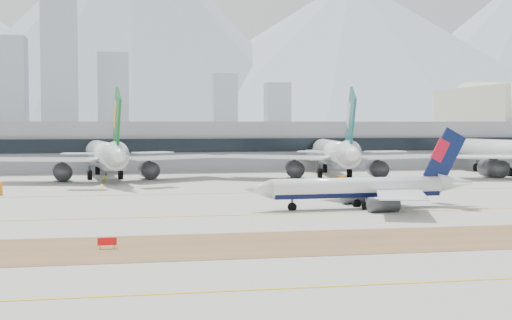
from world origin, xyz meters
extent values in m
plane|color=#A5A39B|center=(0.00, 0.00, 0.00)|extent=(3000.00, 3000.00, 0.00)
cube|color=brown|center=(0.00, -32.00, 0.02)|extent=(360.00, 18.00, 0.06)
cube|color=yellow|center=(0.00, -5.00, 0.03)|extent=(360.00, 0.45, 0.04)
cube|color=yellow|center=(0.00, -55.00, 0.03)|extent=(360.00, 0.45, 0.04)
cube|color=yellow|center=(0.00, 30.00, 0.03)|extent=(360.00, 0.45, 0.04)
cylinder|color=white|center=(20.19, 0.13, 3.64)|extent=(30.38, 4.88, 3.31)
cube|color=black|center=(20.19, 0.13, 2.73)|extent=(29.75, 4.36, 1.49)
cone|color=white|center=(2.78, -0.78, 3.64)|extent=(4.79, 3.54, 3.31)
cone|color=white|center=(38.65, 1.09, 4.05)|extent=(6.89, 3.65, 3.31)
cube|color=white|center=(23.61, 9.49, 3.14)|extent=(13.66, 17.94, 0.20)
cube|color=white|center=(37.17, 5.32, 4.30)|extent=(4.40, 5.38, 0.13)
cylinder|color=#3F4247|center=(22.07, 6.35, 1.32)|extent=(5.16, 2.74, 2.48)
cube|color=#3F4247|center=(22.07, 6.35, 2.32)|extent=(2.11, 0.36, 1.16)
cube|color=white|center=(24.56, -8.83, 3.14)|extent=(12.38, 17.85, 0.20)
cube|color=white|center=(37.62, -3.26, 4.30)|extent=(4.04, 5.23, 0.13)
cylinder|color=#3F4247|center=(22.71, -5.86, 1.32)|extent=(5.16, 2.74, 2.48)
cube|color=#3F4247|center=(22.71, -5.86, 2.32)|extent=(2.11, 0.36, 1.16)
cube|color=#0A1542|center=(36.56, 0.98, 8.67)|extent=(8.17, 0.72, 10.36)
cube|color=red|center=(35.72, 0.94, 9.78)|extent=(3.70, 0.56, 4.44)
cylinder|color=#3F4247|center=(8.71, -0.47, 0.99)|extent=(0.40, 0.40, 1.98)
cylinder|color=black|center=(8.71, -0.47, 0.58)|extent=(1.52, 0.66, 1.49)
cylinder|color=#3F4247|center=(21.14, -1.97, 0.99)|extent=(0.40, 0.40, 1.98)
cylinder|color=black|center=(21.14, -1.97, 0.58)|extent=(1.52, 0.66, 1.49)
cylinder|color=#3F4247|center=(20.92, 2.32, 0.99)|extent=(0.40, 0.40, 1.98)
cylinder|color=black|center=(20.92, 2.32, 0.58)|extent=(1.52, 0.66, 1.49)
cylinder|color=white|center=(-23.57, 72.94, 6.64)|extent=(12.21, 46.04, 6.04)
cube|color=slate|center=(-23.57, 72.94, 4.98)|extent=(11.19, 45.01, 2.72)
cone|color=white|center=(-27.16, 99.00, 6.64)|extent=(6.93, 7.73, 6.04)
cone|color=white|center=(-19.76, 45.31, 7.40)|extent=(7.37, 10.87, 6.04)
cube|color=white|center=(-6.50, 68.53, 5.74)|extent=(31.75, 25.94, 0.36)
cube|color=white|center=(-12.24, 48.26, 7.85)|extent=(9.54, 7.68, 0.24)
cylinder|color=#3F4247|center=(-12.30, 70.78, 2.42)|extent=(5.52, 8.15, 4.53)
cube|color=#3F4247|center=(-12.30, 70.78, 4.23)|extent=(0.88, 3.20, 2.11)
cube|color=white|center=(-38.80, 64.08, 5.74)|extent=(31.35, 19.97, 0.36)
cube|color=white|center=(-27.79, 46.12, 7.85)|extent=(9.10, 5.86, 0.24)
cylinder|color=#3F4247|center=(-33.83, 67.81, 2.42)|extent=(5.52, 8.15, 4.53)
cube|color=#3F4247|center=(-33.83, 67.81, 4.23)|extent=(0.88, 3.20, 2.11)
cube|color=#0D5B1F|center=(-20.19, 48.45, 14.57)|extent=(2.26, 12.58, 16.19)
cube|color=#C39B0B|center=(-20.36, 49.70, 16.33)|extent=(1.44, 5.73, 6.93)
cylinder|color=#3F4247|center=(-25.93, 90.12, 1.81)|extent=(0.72, 0.72, 3.62)
cylinder|color=black|center=(-25.93, 90.12, 1.06)|extent=(1.42, 2.84, 2.72)
cylinder|color=#3F4247|center=(-27.28, 71.15, 1.81)|extent=(0.72, 0.72, 3.62)
cylinder|color=black|center=(-27.28, 71.15, 1.06)|extent=(1.42, 2.84, 2.72)
cylinder|color=#3F4247|center=(-19.50, 72.22, 1.81)|extent=(0.72, 0.72, 3.62)
cylinder|color=black|center=(-19.50, 72.22, 1.06)|extent=(1.42, 2.84, 2.72)
cylinder|color=white|center=(36.94, 68.28, 6.74)|extent=(12.77, 46.70, 6.12)
cube|color=slate|center=(36.94, 68.28, 5.05)|extent=(11.73, 45.65, 2.76)
cone|color=white|center=(40.81, 94.69, 6.74)|extent=(7.09, 7.89, 6.12)
cone|color=white|center=(32.84, 40.29, 7.50)|extent=(7.55, 11.07, 6.12)
cube|color=white|center=(52.32, 59.16, 5.82)|extent=(31.75, 20.04, 0.37)
cube|color=white|center=(41.00, 41.04, 7.96)|extent=(9.21, 5.88, 0.24)
cylinder|color=#3F4247|center=(47.31, 62.99, 2.45)|extent=(5.66, 8.30, 4.59)
cube|color=#3F4247|center=(47.31, 62.99, 4.29)|extent=(0.92, 3.25, 2.14)
cube|color=white|center=(19.59, 63.95, 5.82)|extent=(32.18, 26.48, 0.37)
cube|color=white|center=(25.24, 43.35, 7.96)|extent=(9.68, 7.84, 0.24)
cylinder|color=#3F4247|center=(25.49, 66.18, 2.45)|extent=(5.66, 8.30, 4.59)
cube|color=#3F4247|center=(25.49, 66.18, 4.29)|extent=(0.92, 3.25, 2.14)
cube|color=#135655|center=(33.30, 43.47, 14.78)|extent=(2.40, 12.75, 16.43)
cube|color=#ADB0B7|center=(33.49, 44.74, 16.56)|extent=(1.50, 5.81, 7.03)
cylinder|color=#3F4247|center=(39.49, 85.69, 1.84)|extent=(0.73, 0.73, 3.67)
cylinder|color=black|center=(39.49, 85.69, 1.07)|extent=(1.46, 2.88, 2.76)
cylinder|color=#3F4247|center=(32.81, 67.59, 1.84)|extent=(0.73, 0.73, 3.67)
cylinder|color=black|center=(32.81, 67.59, 1.07)|extent=(1.46, 2.88, 2.76)
cylinder|color=#3F4247|center=(40.69, 66.43, 1.84)|extent=(0.73, 0.73, 3.67)
cylinder|color=black|center=(40.69, 66.43, 1.07)|extent=(1.46, 2.88, 2.76)
cone|color=white|center=(84.58, 91.04, 6.74)|extent=(7.15, 7.94, 6.12)
cube|color=white|center=(73.49, 55.39, 5.82)|extent=(31.67, 19.74, 0.37)
cylinder|color=#3F4247|center=(78.45, 59.27, 2.45)|extent=(5.74, 8.34, 4.59)
cube|color=#3F4247|center=(78.45, 59.27, 4.29)|extent=(0.96, 3.25, 2.14)
cylinder|color=#3F4247|center=(86.00, 82.06, 1.84)|extent=(0.73, 0.73, 3.67)
cylinder|color=black|center=(86.00, 82.06, 1.07)|extent=(1.49, 2.89, 2.76)
cylinder|color=#3F4247|center=(85.02, 62.79, 1.84)|extent=(0.73, 0.73, 3.67)
cylinder|color=black|center=(85.02, 62.79, 1.07)|extent=(1.49, 2.89, 2.76)
cube|color=gray|center=(0.00, 115.00, 7.50)|extent=(280.00, 42.00, 15.00)
cube|color=black|center=(0.00, 93.50, 7.95)|extent=(280.00, 1.20, 4.00)
cube|color=beige|center=(110.00, 135.00, 14.10)|extent=(2.00, 57.00, 27.90)
cube|color=red|center=(-20.96, -32.00, 0.90)|extent=(2.20, 0.15, 0.90)
cylinder|color=orange|center=(-21.76, -32.00, 0.25)|extent=(0.10, 0.10, 0.50)
cylinder|color=orange|center=(-20.16, -32.00, 0.25)|extent=(0.10, 0.10, 0.50)
cylinder|color=black|center=(-43.65, 36.02, 0.35)|extent=(0.70, 0.30, 0.70)
cube|color=orange|center=(28.76, 39.43, 0.90)|extent=(3.50, 2.00, 1.80)
cube|color=orange|center=(29.96, 39.43, 2.10)|extent=(1.20, 1.80, 1.00)
cylinder|color=black|center=(27.56, 38.63, 0.35)|extent=(0.70, 0.30, 0.70)
cylinder|color=black|center=(27.56, 40.23, 0.35)|extent=(0.70, 0.30, 0.70)
cylinder|color=black|center=(29.96, 38.63, 0.35)|extent=(0.70, 0.30, 0.70)
cylinder|color=black|center=(29.96, 40.23, 0.35)|extent=(0.70, 0.30, 0.70)
cube|color=#99A1AE|center=(-105.00, 455.00, 40.00)|extent=(30.00, 27.00, 80.00)
cube|color=#99A1AE|center=(-65.00, 450.00, 55.00)|extent=(26.00, 23.40, 110.00)
cube|color=#99A1AE|center=(-25.00, 465.00, 35.00)|extent=(24.00, 21.60, 70.00)
cube|color=#99A1AE|center=(65.00, 470.00, 27.50)|extent=(20.00, 18.00, 55.00)
cube|color=#99A1AE|center=(110.00, 470.00, 24.00)|extent=(20.00, 18.00, 48.00)
cone|color=#9EA8B7|center=(0.00, 1400.00, 211.50)|extent=(900.00, 900.00, 470.00)
cone|color=#9EA8B7|center=(480.00, 1390.00, 157.50)|extent=(1120.00, 1120.00, 350.00)
camera|label=1|loc=(-19.24, -115.52, 14.62)|focal=50.00mm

